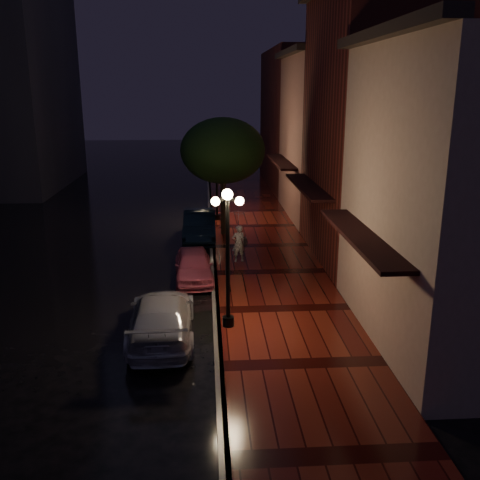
% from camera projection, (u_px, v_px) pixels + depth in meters
% --- Properties ---
extents(ground, '(120.00, 120.00, 0.00)m').
position_uv_depth(ground, '(214.00, 276.00, 21.44)').
color(ground, black).
rests_on(ground, ground).
extents(sidewalk, '(4.50, 60.00, 0.15)m').
position_uv_depth(sidewalk, '(270.00, 273.00, 21.56)').
color(sidewalk, '#410F0B').
rests_on(sidewalk, ground).
extents(curb, '(0.25, 60.00, 0.15)m').
position_uv_depth(curb, '(214.00, 275.00, 21.42)').
color(curb, '#595451').
rests_on(curb, ground).
extents(storefront_near, '(5.00, 8.00, 8.50)m').
position_uv_depth(storefront_near, '(466.00, 200.00, 14.96)').
color(storefront_near, gray).
rests_on(storefront_near, ground).
extents(storefront_mid, '(5.00, 8.00, 11.00)m').
position_uv_depth(storefront_mid, '(379.00, 132.00, 22.30)').
color(storefront_mid, '#511914').
rests_on(storefront_mid, ground).
extents(storefront_far, '(5.00, 8.00, 9.00)m').
position_uv_depth(storefront_far, '(333.00, 139.00, 30.26)').
color(storefront_far, '#8C5951').
rests_on(storefront_far, ground).
extents(storefront_extra, '(5.00, 12.00, 10.00)m').
position_uv_depth(storefront_extra, '(302.00, 120.00, 39.72)').
color(storefront_extra, '#511914').
rests_on(storefront_extra, ground).
extents(streetlamp_near, '(0.96, 0.36, 4.31)m').
position_uv_depth(streetlamp_near, '(228.00, 250.00, 15.95)').
color(streetlamp_near, black).
rests_on(streetlamp_near, sidewalk).
extents(streetlamp_far, '(0.96, 0.36, 4.31)m').
position_uv_depth(streetlamp_far, '(217.00, 177.00, 29.39)').
color(streetlamp_far, black).
rests_on(streetlamp_far, sidewalk).
extents(street_tree, '(4.16, 4.16, 5.80)m').
position_uv_depth(street_tree, '(223.00, 153.00, 26.07)').
color(street_tree, black).
rests_on(street_tree, sidewalk).
extents(pink_car, '(1.64, 3.66, 1.22)m').
position_uv_depth(pink_car, '(194.00, 266.00, 20.82)').
color(pink_car, '#CF5571').
rests_on(pink_car, ground).
extents(navy_car, '(1.58, 4.46, 1.47)m').
position_uv_depth(navy_car, '(200.00, 226.00, 26.40)').
color(navy_car, black).
rests_on(navy_car, ground).
extents(silver_car, '(2.03, 4.76, 1.37)m').
position_uv_depth(silver_car, '(162.00, 317.00, 15.93)').
color(silver_car, '#B0B0B8').
rests_on(silver_car, ground).
extents(woman_with_umbrella, '(0.93, 0.95, 2.24)m').
position_uv_depth(woman_with_umbrella, '(239.00, 228.00, 22.40)').
color(woman_with_umbrella, white).
rests_on(woman_with_umbrella, sidewalk).
extents(parking_meter, '(0.16, 0.14, 1.48)m').
position_uv_depth(parking_meter, '(228.00, 284.00, 17.64)').
color(parking_meter, black).
rests_on(parking_meter, sidewalk).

